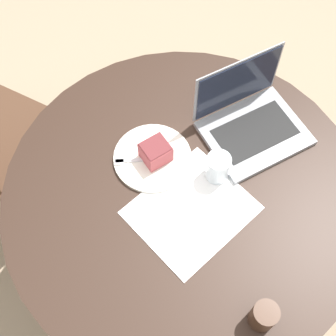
# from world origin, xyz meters

# --- Properties ---
(ground_plane) EXTENTS (12.00, 12.00, 0.00)m
(ground_plane) POSITION_xyz_m (0.00, 0.00, 0.00)
(ground_plane) COLOR gray
(dining_table) EXTENTS (1.10, 1.10, 0.74)m
(dining_table) POSITION_xyz_m (0.00, 0.00, 0.58)
(dining_table) COLOR black
(dining_table) RESTS_ON ground_plane
(paper_document) EXTENTS (0.35, 0.31, 0.00)m
(paper_document) POSITION_xyz_m (-0.03, -0.06, 0.75)
(paper_document) COLOR white
(paper_document) RESTS_ON dining_table
(plate) EXTENTS (0.24, 0.24, 0.01)m
(plate) POSITION_xyz_m (0.02, 0.14, 0.75)
(plate) COLOR silver
(plate) RESTS_ON dining_table
(cake_slice) EXTENTS (0.10, 0.09, 0.07)m
(cake_slice) POSITION_xyz_m (0.02, 0.14, 0.79)
(cake_slice) COLOR #B74C51
(cake_slice) RESTS_ON plate
(fork) EXTENTS (0.14, 0.13, 0.00)m
(fork) POSITION_xyz_m (-0.03, 0.17, 0.76)
(fork) COLOR silver
(fork) RESTS_ON plate
(coffee_glass) EXTENTS (0.07, 0.07, 0.10)m
(coffee_glass) POSITION_xyz_m (-0.15, -0.40, 0.79)
(coffee_glass) COLOR #3D2619
(coffee_glass) RESTS_ON dining_table
(water_glass) EXTENTS (0.07, 0.07, 0.10)m
(water_glass) POSITION_xyz_m (0.11, -0.04, 0.79)
(water_glass) COLOR silver
(water_glass) RESTS_ON dining_table
(laptop) EXTENTS (0.37, 0.34, 0.22)m
(laptop) POSITION_xyz_m (0.31, -0.01, 0.78)
(laptop) COLOR gray
(laptop) RESTS_ON dining_table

